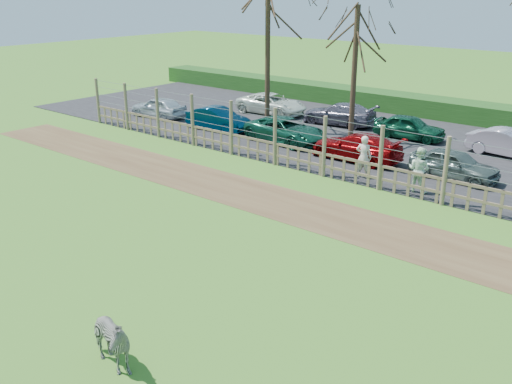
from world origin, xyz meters
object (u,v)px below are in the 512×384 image
Objects in this scene: zebra at (107,341)px; car_0 at (159,107)px; car_1 at (218,119)px; car_3 at (357,147)px; car_11 at (509,143)px; tree_mid at (356,41)px; car_4 at (454,164)px; car_9 at (339,114)px; car_8 at (272,104)px; visitor_a at (364,157)px; car_10 at (410,127)px; car_2 at (286,130)px; tree_left at (268,21)px; visitor_b at (419,170)px.

car_0 is (-16.83, 16.13, 0.01)m from zebra.
car_1 is 8.49m from car_3.
tree_mid is at bearing 113.26° from car_11.
car_9 is at bearing 60.73° from car_4.
car_4 and car_9 have the same top height.
car_8 is (-6.92, 2.45, -4.23)m from tree_mid.
car_1 is at bearing -23.36° from visitor_a.
tree_mid is 1.94× the size of car_10.
car_9 is (-5.64, 7.30, -0.26)m from visitor_a.
car_2 is at bearing -135.09° from tree_mid.
car_9 is 9.22m from car_11.
zebra reaches higher than car_0.
car_11 is at bearing -73.89° from car_1.
car_3 is 1.17× the size of car_10.
car_8 is at bearing 133.19° from car_0.
car_8 is 8.99m from car_10.
car_2 is (-5.66, 2.39, -0.26)m from visitor_a.
visitor_a reaches higher than car_2.
visitor_a is at bearing -25.15° from tree_left.
car_10 is (8.99, -0.26, 0.00)m from car_8.
tree_left reaches higher than car_10.
visitor_b is at bearing -103.63° from car_1.
car_0 is at bearing 104.92° from car_10.
zebra is at bearing -177.92° from car_11.
car_2 is at bearing -95.33° from car_3.
car_9 is (2.21, 3.62, -4.98)m from tree_left.
visitor_a is 0.40× the size of car_8.
car_2 is 1.19× the size of car_11.
car_4 and car_10 have the same top height.
car_8 and car_11 have the same top height.
car_9 is at bearing 4.16° from car_2.
car_0 and car_4 have the same top height.
car_10 is at bearing -95.39° from car_8.
zebra is at bearing 13.85° from car_9.
car_11 is at bearing 134.37° from car_3.
visitor_b is 11.00m from car_9.
zebra is 23.31m from car_0.
car_4 is (6.22, -2.53, -4.23)m from tree_mid.
tree_left is 9.87m from visitor_a.
car_8 is at bearing 71.12° from car_4.
car_4 is at bearing -22.16° from tree_mid.
visitor_a is 2.46m from car_3.
car_8 is at bearing 0.68° from car_1.
car_2 is 1.00× the size of car_8.
car_9 is at bearing 114.61° from car_0.
visitor_a is 0.49× the size of car_0.
car_1 is 0.84× the size of car_8.
visitor_a is 10.16m from car_1.
visitor_b is 0.47× the size of car_11.
tree_mid reaches higher than car_2.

